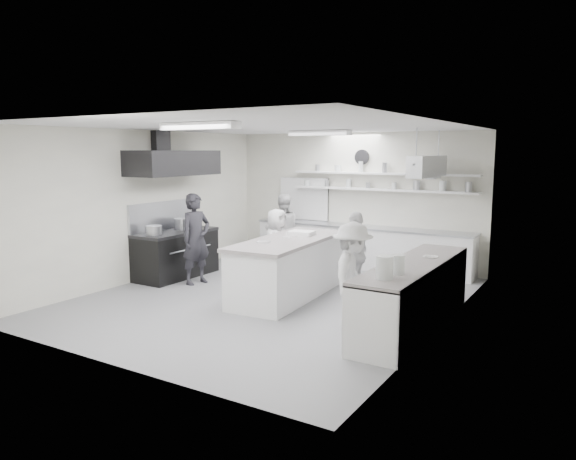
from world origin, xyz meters
The scene contains 27 objects.
floor centered at (0.00, 0.00, -0.01)m, with size 6.00×7.00×0.02m, color gray.
ceiling centered at (0.00, 0.00, 3.01)m, with size 6.00×7.00×0.02m, color silver.
wall_back centered at (0.00, 3.50, 1.50)m, with size 6.00×0.04×3.00m, color silver.
wall_front centered at (0.00, -3.50, 1.50)m, with size 6.00×0.04×3.00m, color silver.
wall_left centered at (-3.00, 0.00, 1.50)m, with size 0.04×7.00×3.00m, color silver.
wall_right centered at (3.00, 0.00, 1.50)m, with size 0.04×7.00×3.00m, color silver.
stove centered at (-2.60, 0.40, 0.45)m, with size 0.80×1.80×0.90m, color black.
exhaust_hood centered at (-2.60, 0.40, 2.35)m, with size 0.85×2.00×0.50m, color black.
back_counter centered at (0.30, 3.20, 0.46)m, with size 5.00×0.60×0.92m, color white.
shelf_lower centered at (0.70, 3.37, 1.75)m, with size 4.20×0.26×0.04m, color white.
shelf_upper centered at (0.70, 3.37, 2.10)m, with size 4.20×0.26×0.04m, color white.
pass_through_window centered at (-1.30, 3.48, 1.45)m, with size 1.30×0.04×1.00m, color black.
wall_clock centered at (0.20, 3.46, 2.45)m, with size 0.32×0.32×0.05m, color white.
right_counter centered at (2.65, -0.20, 0.47)m, with size 0.74×3.30×0.94m, color white.
pot_rack centered at (2.00, 2.40, 2.30)m, with size 0.30×1.60×0.40m, color #ACAEB6.
light_fixture_front centered at (0.00, -1.80, 2.94)m, with size 1.30×0.25×0.10m, color white.
light_fixture_rear centered at (0.00, 1.80, 2.94)m, with size 1.30×0.25×0.10m, color white.
prep_island centered at (0.19, 0.29, 0.50)m, with size 1.01×2.71×1.00m, color white.
stove_pot centered at (-2.60, 0.62, 1.05)m, with size 0.35×0.35×0.28m, color #ACAEB6.
cook_stove centered at (-1.84, 0.17, 0.89)m, with size 0.65×0.43×1.78m, color #232227.
cook_back centered at (-1.27, 2.45, 0.82)m, with size 0.79×0.62×1.63m, color silver.
cook_island_left centered at (-0.56, 1.08, 0.73)m, with size 0.72×0.47×1.47m, color silver.
cook_island_right centered at (1.22, 0.93, 0.77)m, with size 0.90×0.38×1.54m, color silver.
cook_right centered at (1.93, -0.79, 0.79)m, with size 1.03×0.59×1.59m, color silver.
bowl_island_a centered at (0.00, -0.22, 1.03)m, with size 0.24×0.24×0.06m, color #ACAEB6.
bowl_island_b centered at (0.08, 0.42, 1.03)m, with size 0.19×0.19×0.06m, color white.
bowl_right centered at (2.73, 0.30, 0.97)m, with size 0.23×0.23×0.06m, color white.
Camera 1 is at (5.07, -7.72, 2.60)m, focal length 33.50 mm.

